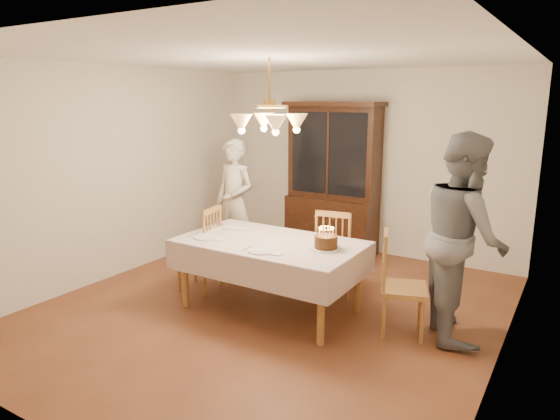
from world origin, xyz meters
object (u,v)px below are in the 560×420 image
Objects in this scene: china_hutch at (333,181)px; elderly_woman at (235,203)px; dining_table at (270,248)px; chair_far_side at (337,256)px; birthday_cake at (326,243)px.

elderly_woman is at bearing -123.89° from china_hutch.
chair_far_side is (0.39, 0.80, -0.24)m from dining_table.
elderly_woman reaches higher than birthday_cake.
elderly_woman is 5.65× the size of birthday_cake.
chair_far_side is at bearing 1.80° from elderly_woman.
dining_table is 2.31m from china_hutch.
dining_table is 0.64m from birthday_cake.
chair_far_side is 0.59× the size of elderly_woman.
elderly_woman is at bearing 152.42° from birthday_cake.
china_hutch is at bearing 65.34° from elderly_woman.
dining_table is 6.33× the size of birthday_cake.
elderly_woman reaches higher than chair_far_side.
chair_far_side is (0.77, -1.46, -0.60)m from china_hutch.
china_hutch is (-0.37, 2.25, 0.36)m from dining_table.
china_hutch is at bearing 117.80° from chair_far_side.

